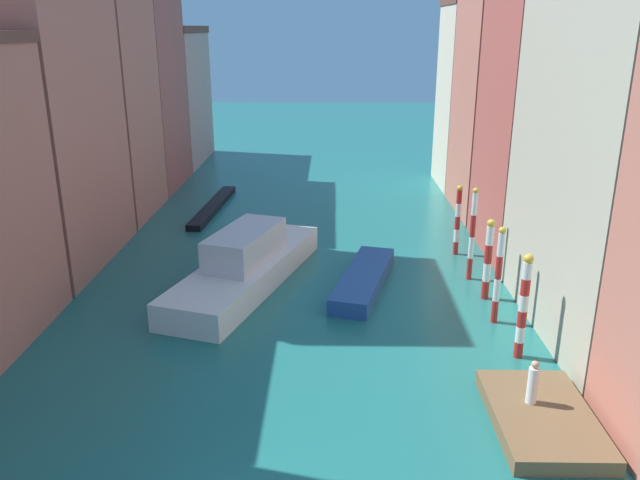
% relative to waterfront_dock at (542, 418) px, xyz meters
% --- Properties ---
extents(ground_plane, '(154.00, 154.00, 0.00)m').
position_rel_waterfront_dock_xyz_m(ground_plane, '(-8.92, 19.02, -0.27)').
color(ground_plane, '#1E6B66').
extents(building_left_2, '(7.26, 10.60, 22.69)m').
position_rel_waterfront_dock_xyz_m(building_left_2, '(-23.35, 15.44, 11.09)').
color(building_left_2, '#C6705B').
rests_on(building_left_2, ground).
extents(building_left_3, '(7.26, 8.22, 15.72)m').
position_rel_waterfront_dock_xyz_m(building_left_3, '(-23.35, 25.03, 7.60)').
color(building_left_3, '#C6705B').
rests_on(building_left_3, ground).
extents(building_left_4, '(7.26, 9.06, 15.78)m').
position_rel_waterfront_dock_xyz_m(building_left_4, '(-23.35, 33.63, 7.63)').
color(building_left_4, '#B25147').
rests_on(building_left_4, ground).
extents(building_left_5, '(7.26, 11.32, 12.85)m').
position_rel_waterfront_dock_xyz_m(building_left_5, '(-23.35, 43.82, 6.16)').
color(building_left_5, tan).
rests_on(building_left_5, ground).
extents(building_right_2, '(7.26, 8.37, 18.29)m').
position_rel_waterfront_dock_xyz_m(building_right_2, '(5.50, 17.77, 8.88)').
color(building_right_2, '#B25147').
rests_on(building_right_2, ground).
extents(building_right_3, '(7.26, 8.39, 16.78)m').
position_rel_waterfront_dock_xyz_m(building_right_3, '(5.50, 26.36, 8.13)').
color(building_right_3, '#C6705B').
rests_on(building_right_3, ground).
extents(building_right_4, '(7.26, 7.30, 15.05)m').
position_rel_waterfront_dock_xyz_m(building_right_4, '(5.50, 34.22, 7.27)').
color(building_right_4, beige).
rests_on(building_right_4, ground).
extents(waterfront_dock, '(3.28, 5.28, 0.55)m').
position_rel_waterfront_dock_xyz_m(waterfront_dock, '(0.00, 0.00, 0.00)').
color(waterfront_dock, brown).
rests_on(waterfront_dock, ground).
extents(person_on_dock, '(0.36, 0.36, 1.59)m').
position_rel_waterfront_dock_xyz_m(person_on_dock, '(-0.26, 0.50, 1.01)').
color(person_on_dock, white).
rests_on(person_on_dock, waterfront_dock).
extents(mooring_pole_0, '(0.40, 0.40, 4.45)m').
position_rel_waterfront_dock_xyz_m(mooring_pole_0, '(0.51, 4.64, 2.01)').
color(mooring_pole_0, red).
rests_on(mooring_pole_0, ground).
extents(mooring_pole_1, '(0.32, 0.32, 4.54)m').
position_rel_waterfront_dock_xyz_m(mooring_pole_1, '(0.31, 7.81, 2.04)').
color(mooring_pole_1, red).
rests_on(mooring_pole_1, ground).
extents(mooring_pole_2, '(0.40, 0.40, 4.08)m').
position_rel_waterfront_dock_xyz_m(mooring_pole_2, '(0.50, 10.46, 1.82)').
color(mooring_pole_2, red).
rests_on(mooring_pole_2, ground).
extents(mooring_pole_3, '(0.30, 0.30, 4.99)m').
position_rel_waterfront_dock_xyz_m(mooring_pole_3, '(0.24, 12.99, 2.27)').
color(mooring_pole_3, red).
rests_on(mooring_pole_3, ground).
extents(mooring_pole_4, '(0.33, 0.33, 4.16)m').
position_rel_waterfront_dock_xyz_m(mooring_pole_4, '(0.24, 16.87, 1.86)').
color(mooring_pole_4, red).
rests_on(mooring_pole_4, ground).
extents(vaporetto_white, '(7.14, 13.29, 2.97)m').
position_rel_waterfront_dock_xyz_m(vaporetto_white, '(-11.49, 12.12, 0.78)').
color(vaporetto_white, white).
rests_on(vaporetto_white, ground).
extents(gondola_black, '(1.73, 10.80, 0.44)m').
position_rel_waterfront_dock_xyz_m(gondola_black, '(-15.76, 26.17, -0.05)').
color(gondola_black, black).
rests_on(gondola_black, ground).
extents(motorboat_0, '(3.77, 8.12, 0.82)m').
position_rel_waterfront_dock_xyz_m(motorboat_0, '(-5.41, 11.82, 0.14)').
color(motorboat_0, '#234C93').
rests_on(motorboat_0, ground).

